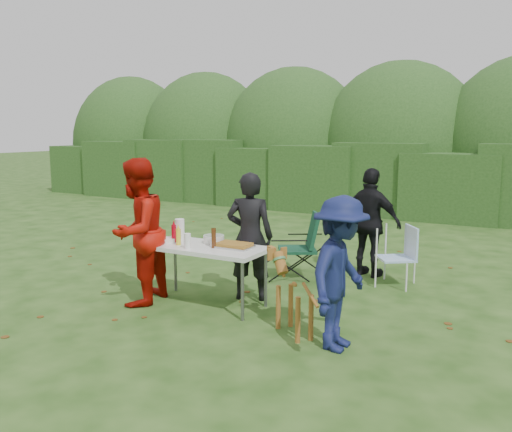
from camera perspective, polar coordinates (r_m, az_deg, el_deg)
The scene contains 20 objects.
ground at distance 6.96m, azimuth -5.72°, elevation -8.83°, with size 80.00×80.00×0.00m, color #1E4211.
hedge_row at distance 14.02m, azimuth 13.09°, elevation 3.62°, with size 22.00×1.40×1.70m, color #23471C.
shrub_backdrop at distance 15.52m, azimuth 14.82°, elevation 6.85°, with size 20.00×2.60×3.20m, color #3D6628.
folding_table at distance 6.63m, azimuth -5.32°, elevation -3.60°, with size 1.50×0.70×0.74m.
person_cook at distance 6.80m, azimuth -0.65°, elevation -2.16°, with size 0.59×0.39×1.62m, color black.
person_red_jacket at distance 6.78m, azimuth -12.38°, elevation -1.63°, with size 0.88×0.68×1.80m, color #A71006.
person_black_puffy at distance 8.04m, azimuth 11.97°, elevation -0.70°, with size 0.93×0.39×1.59m, color black.
child at distance 5.34m, azimuth 8.85°, elevation -6.01°, with size 0.98×0.56×1.52m, color #121948.
dog at distance 5.73m, azimuth 4.06°, elevation -8.44°, with size 0.87×0.35×0.83m, color #935C24, non-canonical shape.
camping_chair at distance 7.83m, azimuth 4.36°, elevation -3.12°, with size 0.60×0.60×0.97m, color #124029, non-canonical shape.
lawn_chair at distance 7.71m, azimuth 14.51°, elevation -4.07°, with size 0.50×0.50×0.84m, color #5091DF, non-canonical shape.
food_tray at distance 6.50m, azimuth -2.34°, elevation -3.24°, with size 0.45×0.30×0.02m, color #B7B7BA.
focaccia_bread at distance 6.50m, azimuth -2.34°, elevation -3.00°, with size 0.40×0.26×0.04m, color #9A6823.
mustard_bottle at distance 6.69m, azimuth -8.17°, elevation -2.20°, with size 0.06×0.06×0.20m, color yellow.
ketchup_bottle at distance 6.85m, azimuth -8.63°, elevation -1.84°, with size 0.06×0.06×0.22m, color #A00516.
beer_bottle at distance 6.48m, azimuth -4.48°, elevation -2.32°, with size 0.06×0.06×0.24m, color #47230F.
paper_towel_roll at distance 7.05m, azimuth -8.03°, elevation -1.36°, with size 0.12×0.12×0.26m, color white.
cup_stack at distance 6.48m, azimuth -7.23°, elevation -2.63°, with size 0.08×0.08×0.18m, color white.
pasta_bowl at distance 6.76m, azimuth -4.47°, elevation -2.44°, with size 0.26×0.26×0.10m, color silver.
plate_stack at distance 6.89m, azimuth -9.48°, elevation -2.53°, with size 0.24×0.24×0.05m, color white.
Camera 1 is at (3.78, -5.44, 2.15)m, focal length 38.00 mm.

